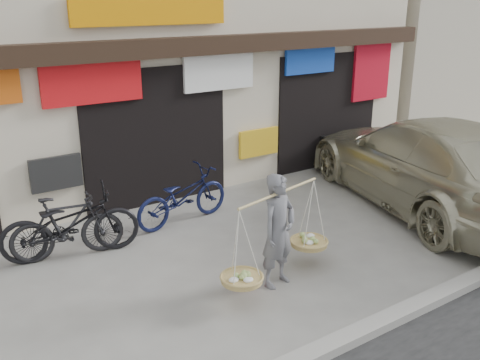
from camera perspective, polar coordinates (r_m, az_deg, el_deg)
ground at (r=8.22m, az=2.34°, el=-9.70°), size 70.00×70.00×0.00m
kerb at (r=6.92m, az=12.55°, el=-15.66°), size 70.00×0.25×0.12m
shophouse_block at (r=12.95m, az=-15.18°, el=16.18°), size 14.00×6.32×7.00m
neighbor_east at (r=21.93m, az=21.16°, el=15.86°), size 12.00×7.00×6.40m
street_vendor at (r=7.57m, az=4.11°, el=-5.86°), size 2.03×0.90×1.66m
bike_0 at (r=8.85m, az=-17.67°, el=-4.44°), size 2.25×1.17×1.12m
bike_1 at (r=8.84m, az=-17.98°, el=-4.77°), size 1.81×0.82×1.05m
bike_2 at (r=9.76m, az=-6.18°, el=-1.75°), size 2.00×0.92×1.01m
suv at (r=11.02m, az=19.35°, el=1.77°), size 4.02×6.54×1.77m
red_bag at (r=7.79m, az=0.66°, el=-10.86°), size 0.31×0.25×0.14m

